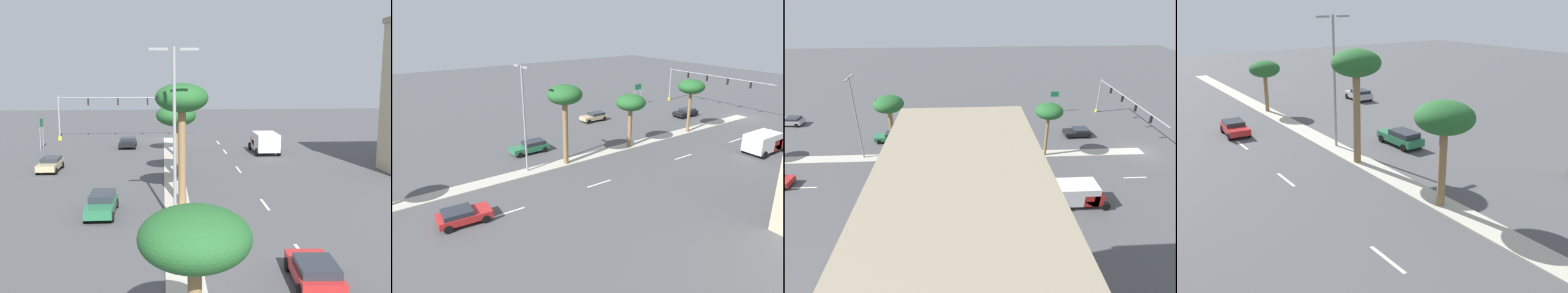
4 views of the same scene
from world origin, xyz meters
The scene contains 19 objects.
ground_plane centered at (0.00, 31.68, 0.00)m, with size 160.00×160.00×0.00m, color #4C4C4F.
median_curb centered at (0.00, 40.73, 0.06)m, with size 1.80×81.46×0.12m, color #B7B2A3.
lane_stripe_right centered at (-6.24, 4.00, 0.01)m, with size 0.20×2.80×0.01m, color silver.
lane_stripe_mid centered at (-6.24, 11.01, 0.01)m, with size 0.20×2.80×0.01m, color silver.
lane_stripe_outboard centered at (-6.24, 21.00, 0.01)m, with size 0.20×2.80×0.01m, color silver.
lane_stripe_rear centered at (-6.24, 32.98, 0.01)m, with size 0.20×2.80×0.01m, color silver.
lane_stripe_leading centered at (-6.24, 42.22, 0.01)m, with size 0.20×2.80×0.01m, color silver.
traffic_signal_gantry centered at (8.89, 0.48, 4.25)m, with size 20.10×0.53×6.08m.
directional_road_sign centered at (15.40, 8.17, 2.71)m, with size 0.10×1.52×3.73m.
commercial_building centered at (-25.81, 24.14, 7.15)m, with size 12.23×6.71×14.26m.
palm_tree_right centered at (-0.36, 13.47, 6.19)m, with size 3.46×3.46×7.15m.
palm_tree_rear centered at (-0.20, 23.89, 5.41)m, with size 3.50×3.50×6.39m.
palm_tree_trailing centered at (-0.35, 33.02, 7.31)m, with size 3.63×3.63×8.49m.
street_lamp_left centered at (0.26, 37.31, 6.33)m, with size 2.90×0.24×10.70m.
sedan_tan_inboard centered at (11.60, 20.50, 0.69)m, with size 1.91×4.10×1.26m.
sedan_black_left centered at (5.29, 7.15, 0.69)m, with size 2.11×3.91×1.25m.
sedan_silver_front centered at (11.86, 51.90, 0.72)m, with size 2.32×4.01×1.31m.
sedan_green_rear centered at (5.03, 34.53, 0.74)m, with size 1.90×4.46×1.38m.
box_truck centered at (-10.63, 12.43, 1.32)m, with size 2.77×5.40×2.41m.
Camera 3 is at (-36.30, 23.99, 20.45)m, focal length 28.78 mm.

